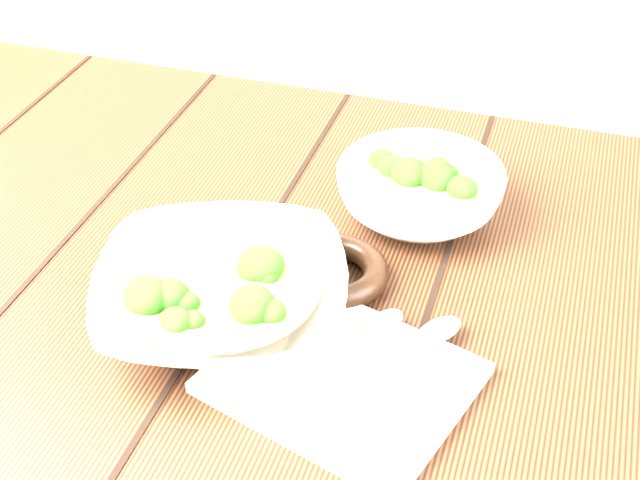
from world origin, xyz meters
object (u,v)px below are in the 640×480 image
trivet (335,272)px  napkin (342,378)px  soup_bowl_front (222,294)px  table (264,354)px  soup_bowl_back (420,190)px

trivet → napkin: bearing=-70.6°
soup_bowl_front → trivet: soup_bowl_front is taller
table → napkin: napkin is taller
soup_bowl_back → trivet: (-0.05, -0.14, -0.02)m
trivet → napkin: (0.05, -0.13, -0.01)m
soup_bowl_back → table: bearing=-131.9°
soup_bowl_front → soup_bowl_back: size_ratio=1.51×
table → soup_bowl_front: size_ratio=3.97×
table → trivet: 0.16m
table → napkin: size_ratio=5.59×
napkin → soup_bowl_front: bearing=177.8°
trivet → soup_bowl_front: bearing=-135.2°
table → napkin: bearing=-44.9°
table → napkin: (0.13, -0.13, 0.13)m
table → soup_bowl_back: bearing=48.1°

